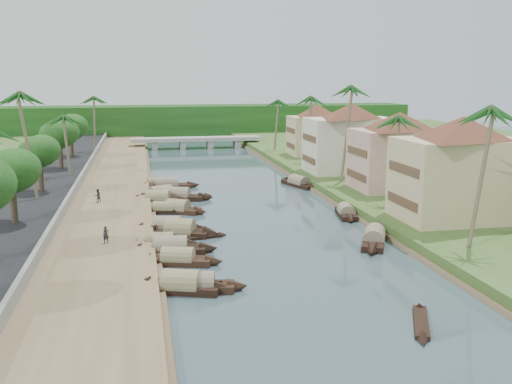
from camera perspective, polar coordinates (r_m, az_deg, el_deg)
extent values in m
plane|color=#384C54|center=(55.82, 1.21, -4.30)|extent=(220.00, 220.00, 0.00)
cube|color=brown|center=(74.02, -14.46, -0.45)|extent=(10.00, 180.00, 0.80)
cube|color=#345220|center=(80.04, 11.40, 0.70)|extent=(16.00, 180.00, 1.20)
cube|color=black|center=(74.92, -20.97, -0.47)|extent=(8.00, 180.00, 1.40)
cube|color=slate|center=(74.19, -17.73, 0.14)|extent=(0.40, 180.00, 1.10)
cube|color=#18390F|center=(148.33, -6.90, 6.95)|extent=(120.00, 4.00, 8.00)
cube|color=#18390F|center=(153.30, -7.06, 7.09)|extent=(120.00, 4.00, 8.00)
cube|color=#18390F|center=(158.27, -7.20, 7.21)|extent=(120.00, 4.00, 8.00)
cube|color=gray|center=(125.68, -6.02, 5.29)|extent=(28.00, 4.00, 0.80)
cube|color=gray|center=(125.28, -10.12, 4.65)|extent=(1.20, 3.50, 1.80)
cube|color=gray|center=(125.55, -7.38, 4.75)|extent=(1.20, 3.50, 1.80)
cube|color=gray|center=(126.12, -4.65, 4.83)|extent=(1.20, 3.50, 1.80)
cube|color=gray|center=(126.96, -1.95, 4.90)|extent=(1.20, 3.50, 1.80)
cube|color=tan|center=(59.93, 19.70, 1.21)|extent=(12.00, 8.00, 8.00)
pyramid|color=brown|center=(59.31, 20.02, 6.07)|extent=(14.85, 14.85, 2.20)
cube|color=#523926|center=(57.43, 14.38, -0.93)|extent=(0.10, 6.40, 0.90)
cube|color=#523926|center=(56.86, 14.54, 2.23)|extent=(0.10, 6.40, 0.90)
cube|color=beige|center=(74.36, 14.03, 3.18)|extent=(11.00, 8.00, 7.50)
pyramid|color=brown|center=(73.86, 14.21, 6.91)|extent=(14.11, 14.11, 2.20)
cube|color=#523926|center=(72.44, 9.99, 1.64)|extent=(0.10, 6.40, 0.90)
cube|color=#523926|center=(72.01, 10.07, 4.00)|extent=(0.10, 6.40, 0.90)
cube|color=silver|center=(86.71, 9.48, 4.64)|extent=(13.00, 8.00, 8.00)
pyramid|color=brown|center=(86.28, 9.59, 8.01)|extent=(15.59, 15.59, 2.20)
cube|color=#523926|center=(84.86, 5.29, 3.25)|extent=(0.10, 6.40, 0.90)
cube|color=#523926|center=(84.47, 5.33, 5.40)|extent=(0.10, 6.40, 0.90)
cube|color=tan|center=(105.87, 6.12, 5.64)|extent=(10.00, 7.00, 7.00)
pyramid|color=brown|center=(105.52, 6.18, 8.13)|extent=(12.62, 12.62, 2.20)
cube|color=#523926|center=(104.65, 3.46, 4.65)|extent=(0.10, 5.60, 0.90)
cube|color=#523926|center=(104.37, 3.48, 6.18)|extent=(0.10, 5.60, 0.90)
cube|color=black|center=(41.73, -5.95, -9.54)|extent=(5.62, 2.61, 0.70)
cone|color=black|center=(41.56, -1.76, -9.45)|extent=(1.79, 1.77, 1.69)
cone|color=black|center=(42.05, -10.09, -9.38)|extent=(1.79, 1.77, 1.69)
cylinder|color=gray|center=(41.60, -5.96, -9.05)|extent=(4.38, 2.45, 1.75)
cube|color=black|center=(41.78, -7.48, -9.56)|extent=(5.96, 3.71, 0.70)
cone|color=black|center=(41.09, -3.21, -9.72)|extent=(2.14, 2.24, 1.98)
cone|color=black|center=(42.63, -11.59, -9.15)|extent=(2.14, 2.24, 1.98)
cylinder|color=#867955|center=(41.65, -7.49, -9.07)|extent=(4.73, 3.36, 2.08)
cube|color=black|center=(47.60, -7.80, -6.93)|extent=(5.77, 3.20, 0.70)
cone|color=black|center=(47.01, -4.14, -6.99)|extent=(1.95, 1.93, 1.72)
cone|color=black|center=(48.32, -11.37, -6.67)|extent=(1.95, 1.93, 1.72)
cylinder|color=#867955|center=(47.48, -7.82, -6.50)|extent=(4.54, 2.90, 1.79)
cube|color=black|center=(50.58, -8.53, -5.85)|extent=(6.22, 2.61, 0.70)
cone|color=black|center=(50.45, -4.71, -5.71)|extent=(1.92, 1.92, 1.93)
cone|color=black|center=(50.90, -12.32, -5.79)|extent=(1.92, 1.92, 1.93)
cylinder|color=gray|center=(50.47, -8.54, -5.44)|extent=(4.81, 2.52, 2.00)
cube|color=black|center=(52.31, -9.55, -5.31)|extent=(5.08, 2.05, 0.70)
cone|color=black|center=(52.23, -6.52, -5.15)|extent=(1.55, 1.62, 1.67)
cone|color=black|center=(52.48, -12.58, -5.28)|extent=(1.55, 1.62, 1.67)
cylinder|color=#867955|center=(52.20, -9.57, -4.91)|extent=(3.91, 2.03, 1.75)
cube|color=black|center=(55.96, -7.59, -4.15)|extent=(6.11, 4.07, 0.70)
cone|color=black|center=(55.13, -4.44, -4.23)|extent=(2.28, 2.45, 2.16)
cone|color=black|center=(56.92, -10.66, -3.90)|extent=(2.28, 2.45, 2.16)
cylinder|color=#867955|center=(55.86, -7.60, -3.77)|extent=(4.88, 3.67, 2.29)
cube|color=black|center=(57.43, -8.86, -3.78)|extent=(6.01, 2.96, 0.70)
cone|color=black|center=(57.12, -5.68, -3.70)|extent=(1.96, 2.10, 2.04)
cone|color=black|center=(57.88, -12.02, -3.70)|extent=(1.96, 2.10, 2.04)
cylinder|color=gray|center=(57.34, -8.88, -3.41)|extent=(4.68, 2.83, 2.14)
cube|color=black|center=(65.54, -9.17, -1.91)|extent=(5.05, 2.62, 0.70)
cone|color=black|center=(65.05, -6.85, -1.87)|extent=(1.67, 1.66, 1.52)
cone|color=black|center=(66.10, -11.45, -1.81)|extent=(1.67, 1.66, 1.52)
cylinder|color=#867955|center=(65.45, -9.18, -1.58)|extent=(3.96, 2.41, 1.58)
cube|color=black|center=(65.47, -7.82, -1.88)|extent=(5.41, 4.21, 0.70)
cone|color=black|center=(64.28, -5.53, -2.00)|extent=(2.16, 2.24, 1.88)
cone|color=black|center=(66.73, -10.02, -1.63)|extent=(2.16, 2.24, 1.88)
cylinder|color=#867955|center=(65.39, -7.83, -1.56)|extent=(4.39, 3.67, 1.99)
cube|color=black|center=(72.48, -7.99, -0.61)|extent=(7.23, 3.84, 0.70)
cone|color=black|center=(71.76, -4.99, -0.59)|extent=(2.40, 2.32, 2.08)
cone|color=black|center=(73.36, -10.94, -0.50)|extent=(2.40, 2.32, 2.08)
cylinder|color=gray|center=(72.40, -8.00, -0.31)|extent=(5.67, 3.49, 2.15)
cube|color=black|center=(71.12, -9.77, -0.89)|extent=(6.21, 3.36, 0.70)
cone|color=black|center=(70.45, -7.16, -0.86)|extent=(2.09, 2.12, 1.93)
cone|color=black|center=(71.91, -12.33, -0.79)|extent=(2.09, 2.12, 1.93)
cylinder|color=#867955|center=(71.05, -9.78, -0.59)|extent=(4.88, 3.09, 2.02)
cube|color=black|center=(73.85, -9.48, -0.43)|extent=(6.20, 4.57, 0.70)
cone|color=black|center=(75.49, -7.32, -0.05)|extent=(2.38, 2.43, 2.02)
cone|color=black|center=(72.29, -11.75, -0.70)|extent=(2.38, 2.43, 2.02)
cylinder|color=#867955|center=(73.78, -9.49, -0.14)|extent=(5.00, 3.99, 2.12)
cube|color=black|center=(80.35, -8.91, 0.54)|extent=(6.84, 2.13, 0.70)
cone|color=black|center=(80.44, -6.23, 0.68)|extent=(1.97, 1.77, 1.91)
cone|color=black|center=(80.41, -11.59, 0.51)|extent=(1.97, 1.77, 1.91)
cylinder|color=gray|center=(80.28, -8.92, 0.80)|extent=(5.24, 2.15, 1.96)
cube|color=black|center=(81.58, -10.01, 0.66)|extent=(4.86, 2.37, 0.70)
cone|color=black|center=(82.14, -8.25, 0.85)|extent=(1.58, 1.59, 1.51)
cone|color=black|center=(81.06, -11.79, 0.59)|extent=(1.58, 1.59, 1.51)
cylinder|color=#867955|center=(81.51, -10.02, 0.92)|extent=(3.79, 2.22, 1.58)
cube|color=black|center=(54.18, 11.72, -4.80)|extent=(4.70, 6.96, 0.70)
cone|color=black|center=(57.80, 11.91, -3.71)|extent=(2.40, 2.49, 1.96)
cone|color=black|center=(50.54, 11.50, -5.88)|extent=(2.40, 2.49, 1.96)
cylinder|color=gray|center=(54.08, 11.73, -4.42)|extent=(4.07, 5.55, 2.01)
cube|color=black|center=(63.89, 8.98, -2.25)|extent=(2.53, 5.42, 0.70)
cone|color=black|center=(66.65, 8.54, -1.60)|extent=(1.72, 1.73, 1.66)
cone|color=black|center=(61.11, 9.47, -2.81)|extent=(1.72, 1.73, 1.66)
cylinder|color=gray|center=(63.81, 8.99, -1.91)|extent=(2.38, 4.22, 1.72)
cube|color=black|center=(81.03, 4.34, 0.73)|extent=(3.96, 7.00, 0.70)
cone|color=black|center=(84.09, 2.91, 1.19)|extent=(2.25, 2.36, 1.95)
cone|color=black|center=(78.01, 5.88, 0.35)|extent=(2.25, 2.36, 1.95)
cylinder|color=gray|center=(80.97, 4.34, 1.00)|extent=(3.53, 5.52, 2.01)
cube|color=black|center=(37.73, 16.17, -12.44)|extent=(2.79, 4.68, 0.35)
cone|color=black|center=(40.20, 16.01, -10.92)|extent=(1.29, 1.44, 0.86)
cone|color=black|center=(35.29, 16.36, -14.16)|extent=(1.29, 1.44, 0.86)
cube|color=black|center=(54.83, -5.13, -4.52)|extent=(3.39, 1.50, 0.35)
cone|color=black|center=(55.47, -3.32, -4.31)|extent=(0.98, 0.91, 0.74)
cone|color=black|center=(54.25, -6.98, -4.74)|extent=(0.98, 0.91, 0.74)
cube|color=black|center=(74.02, -6.47, -0.40)|extent=(3.94, 1.04, 0.35)
cone|color=black|center=(74.09, -4.77, -0.35)|extent=(1.03, 0.84, 0.78)
cone|color=black|center=(74.01, -8.16, -0.44)|extent=(1.03, 0.84, 0.78)
cylinder|color=#72624C|center=(49.93, 21.24, 1.29)|extent=(1.66, 0.36, 11.56)
sphere|color=#1B511B|center=(49.34, 21.70, 7.67)|extent=(3.20, 3.20, 3.20)
cylinder|color=#72624C|center=(65.94, 13.65, 3.17)|extent=(0.86, 0.36, 9.70)
sphere|color=#1B511B|center=(65.47, 13.84, 7.20)|extent=(3.20, 3.20, 3.20)
cylinder|color=#72624C|center=(77.79, 8.82, 5.73)|extent=(1.57, 0.36, 12.86)
sphere|color=#1B511B|center=(77.46, 8.95, 10.28)|extent=(3.20, 3.20, 3.20)
cylinder|color=#72624C|center=(96.91, 5.31, 6.28)|extent=(0.72, 0.36, 10.84)
sphere|color=#1B511B|center=(96.60, 5.36, 9.35)|extent=(3.20, 3.20, 3.20)
cylinder|color=#72624C|center=(69.31, -21.56, 4.26)|extent=(1.65, 0.36, 12.10)
sphere|color=#1B511B|center=(68.93, -21.91, 9.06)|extent=(3.20, 3.20, 3.20)
cylinder|color=#72624C|center=(85.15, -18.30, 4.41)|extent=(0.89, 0.36, 8.49)
sphere|color=#1B511B|center=(84.80, -18.47, 7.14)|extent=(3.20, 3.20, 3.20)
cylinder|color=#72624C|center=(111.82, 1.95, 6.69)|extent=(1.12, 0.36, 9.68)
sphere|color=#1B511B|center=(111.55, 1.96, 9.07)|extent=(3.20, 3.20, 3.20)
cylinder|color=#72624C|center=(114.00, -15.89, 6.59)|extent=(0.65, 0.36, 10.22)
sphere|color=#1B511B|center=(113.74, -16.03, 9.05)|extent=(3.20, 3.20, 3.20)
cylinder|color=#4E3E2C|center=(59.29, -23.05, -1.24)|extent=(0.60, 0.60, 3.40)
ellipsoid|color=#18390F|center=(58.72, -23.29, 1.86)|extent=(4.94, 4.94, 4.06)
cylinder|color=#4E3E2C|center=(74.59, -20.69, 1.32)|extent=(0.60, 0.60, 3.34)
ellipsoid|color=#18390F|center=(74.15, -20.87, 3.75)|extent=(4.51, 4.51, 3.71)
cylinder|color=#4E3E2C|center=(92.91, -18.92, 3.37)|extent=(0.60, 0.60, 3.63)
ellipsoid|color=#18390F|center=(92.54, -19.06, 5.49)|extent=(5.26, 5.26, 4.33)
cylinder|color=#4E3E2C|center=(107.22, -17.96, 4.36)|extent=(0.60, 0.60, 3.46)
ellipsoid|color=#18390F|center=(106.90, -18.06, 6.12)|extent=(5.42, 5.42, 4.46)
cylinder|color=#4E3E2C|center=(89.48, 12.28, 3.23)|extent=(0.60, 0.60, 3.39)
ellipsoid|color=#18390F|center=(89.10, 12.37, 5.29)|extent=(4.87, 4.87, 4.01)
imported|color=#27272F|center=(51.76, -14.77, -4.15)|extent=(0.64, 0.53, 1.50)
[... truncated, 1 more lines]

